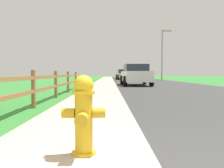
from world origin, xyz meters
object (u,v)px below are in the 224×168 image
parked_car_red (123,74)px  street_lamp (163,50)px  parked_car_beige (124,74)px  fire_hydrant (84,113)px  parked_suv_white (136,75)px  parked_car_silver (133,74)px

parked_car_red → street_lamp: street_lamp is taller
parked_car_beige → parked_car_red: (0.43, 9.48, 0.03)m
fire_hydrant → street_lamp: 27.61m
parked_car_beige → parked_car_red: 9.49m
parked_suv_white → fire_hydrant: bearing=-98.3°
fire_hydrant → parked_car_silver: (2.94, 24.31, 0.35)m
parked_car_beige → parked_suv_white: bearing=-90.5°
parked_suv_white → parked_car_beige: 16.78m
parked_car_silver → parked_car_red: (-0.18, 17.08, -0.03)m
parked_car_red → fire_hydrant: bearing=-93.8°
parked_car_silver → parked_car_beige: (-0.61, 7.60, -0.06)m
parked_suv_white → parked_car_beige: bearing=89.5°
parked_car_red → street_lamp: size_ratio=0.70×
parked_suv_white → parked_car_silver: size_ratio=0.96×
fire_hydrant → parked_car_silver: 24.49m
parked_car_silver → street_lamp: size_ratio=0.79×
parked_car_silver → parked_suv_white: bearing=-94.6°
parked_suv_white → parked_car_red: (0.57, 26.26, -0.02)m
fire_hydrant → parked_car_beige: parked_car_beige is taller
parked_suv_white → parked_car_beige: (0.14, 16.78, -0.05)m
fire_hydrant → parked_car_silver: parked_car_silver is taller
parked_suv_white → parked_car_silver: bearing=85.4°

